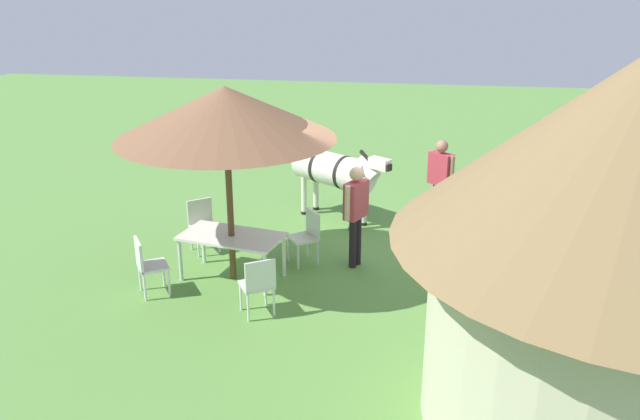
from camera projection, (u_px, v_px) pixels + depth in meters
name	position (u px, v px, depth m)	size (l,w,h in m)	color
ground_plane	(364.00, 261.00, 11.32)	(36.00, 36.00, 0.00)	#5B8E41
thatched_hut	(640.00, 231.00, 6.53)	(4.89, 4.89, 4.13)	beige
shade_umbrella	(225.00, 113.00, 9.77)	(3.29, 3.29, 3.07)	brown
patio_dining_table	(232.00, 240.00, 10.47)	(1.72, 1.14, 0.74)	silver
patio_chair_east_end	(258.00, 283.00, 9.37)	(0.60, 0.59, 0.90)	silver
patio_chair_west_end	(307.00, 233.00, 11.09)	(0.60, 0.60, 0.90)	silver
patio_chair_near_hut	(202.00, 222.00, 11.59)	(0.61, 0.60, 0.90)	silver
patio_chair_near_lawn	(147.00, 263.00, 10.00)	(0.59, 0.60, 0.90)	white
guest_beside_umbrella	(356.00, 207.00, 10.79)	(0.39, 0.56, 1.71)	black
standing_watcher	(440.00, 175.00, 12.46)	(0.49, 0.45, 1.69)	black
striped_lounge_chair	(434.00, 251.00, 11.08)	(0.90, 0.97, 0.60)	#2169A7
zebra_nearest_camera	(336.00, 171.00, 12.77)	(2.01, 1.54, 1.54)	silver
zebra_by_umbrella	(566.00, 203.00, 11.17)	(2.11, 1.04, 1.50)	silver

